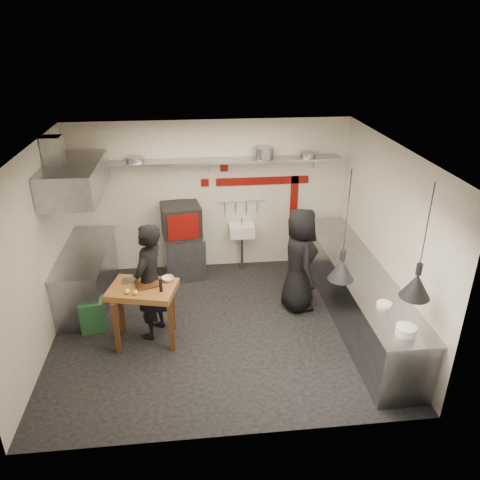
{
  "coord_description": "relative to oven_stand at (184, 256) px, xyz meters",
  "views": [
    {
      "loc": [
        -0.33,
        -5.99,
        4.32
      ],
      "look_at": [
        0.34,
        0.3,
        1.35
      ],
      "focal_mm": 35.0,
      "sensor_mm": 36.0,
      "label": 1
    }
  ],
  "objects": [
    {
      "name": "cutting_board",
      "position": [
        -0.49,
        -1.91,
        0.53
      ],
      "size": [
        0.36,
        0.3,
        0.02
      ],
      "primitive_type": "cube",
      "rotation": [
        0.0,
        0.0,
        0.3
      ],
      "color": "#4C2A14",
      "rests_on": "prep_table"
    },
    {
      "name": "veg_ball",
      "position": [
        -0.45,
        -1.76,
        0.57
      ],
      "size": [
        0.11,
        0.11,
        0.09
      ],
      "primitive_type": "sphere",
      "rotation": [
        0.0,
        0.0,
        0.31
      ],
      "color": "#4B833C",
      "rests_on": "prep_table"
    },
    {
      "name": "stock_pot",
      "position": [
        1.47,
        0.18,
        1.84
      ],
      "size": [
        0.4,
        0.4,
        0.2
      ],
      "primitive_type": "cylinder",
      "rotation": [
        0.0,
        0.0,
        0.19
      ],
      "color": "gray",
      "rests_on": "back_shelf"
    },
    {
      "name": "shelf_bracket_right",
      "position": [
        2.44,
        0.33,
        1.62
      ],
      "size": [
        0.04,
        0.06,
        0.24
      ],
      "primitive_type": "cube",
      "color": "gray",
      "rests_on": "wall_back"
    },
    {
      "name": "ceiling",
      "position": [
        0.54,
        -1.74,
        2.4
      ],
      "size": [
        5.0,
        5.0,
        0.0
      ],
      "primitive_type": "plane",
      "color": "beige",
      "rests_on": "floor"
    },
    {
      "name": "wall_back",
      "position": [
        0.54,
        0.36,
        1.0
      ],
      "size": [
        5.0,
        0.04,
        2.8
      ],
      "primitive_type": "cube",
      "color": "silver",
      "rests_on": "floor"
    },
    {
      "name": "small_bowl_right",
      "position": [
        2.64,
        -2.79,
        0.56
      ],
      "size": [
        0.22,
        0.22,
        0.05
      ],
      "primitive_type": "cylinder",
      "rotation": [
        0.0,
        0.0,
        -0.14
      ],
      "color": "silver",
      "rests_on": "counter_right_top"
    },
    {
      "name": "counter_left_top",
      "position": [
        -1.61,
        -0.69,
        0.52
      ],
      "size": [
        0.76,
        2.0,
        0.03
      ],
      "primitive_type": "cube",
      "color": "gray",
      "rests_on": "counter_left"
    },
    {
      "name": "green_bin",
      "position": [
        -1.41,
        -1.53,
        -0.15
      ],
      "size": [
        0.4,
        0.4,
        0.5
      ],
      "primitive_type": "cube",
      "rotation": [
        0.0,
        0.0,
        0.16
      ],
      "color": "#215733",
      "rests_on": "floor"
    },
    {
      "name": "prep_table",
      "position": [
        -0.56,
        -1.94,
        0.06
      ],
      "size": [
        1.04,
        0.84,
        0.92
      ],
      "primitive_type": null,
      "rotation": [
        0.0,
        0.0,
        -0.24
      ],
      "color": "#905E2F",
      "rests_on": "floor"
    },
    {
      "name": "chef_right",
      "position": [
        1.86,
        -1.26,
        0.47
      ],
      "size": [
        0.63,
        0.9,
        1.73
      ],
      "primitive_type": "imported",
      "rotation": [
        0.0,
        0.0,
        1.67
      ],
      "color": "black",
      "rests_on": "floor"
    },
    {
      "name": "hand_sink",
      "position": [
        1.09,
        0.18,
        0.38
      ],
      "size": [
        0.46,
        0.34,
        0.22
      ],
      "primitive_type": "cube",
      "color": "silver",
      "rests_on": "wall_back"
    },
    {
      "name": "steel_tray",
      "position": [
        -0.76,
        -1.76,
        0.54
      ],
      "size": [
        0.21,
        0.16,
        0.03
      ],
      "primitive_type": "cube",
      "rotation": [
        0.0,
        0.0,
        0.19
      ],
      "color": "gray",
      "rests_on": "prep_table"
    },
    {
      "name": "oven_door",
      "position": [
        0.02,
        -0.27,
        0.69
      ],
      "size": [
        0.54,
        0.11,
        0.46
      ],
      "primitive_type": "cube",
      "rotation": [
        0.0,
        0.0,
        0.15
      ],
      "color": "#670B07",
      "rests_on": "combi_oven"
    },
    {
      "name": "pan_right",
      "position": [
        2.26,
        0.18,
        1.78
      ],
      "size": [
        0.36,
        0.36,
        0.08
      ],
      "primitive_type": "cylinder",
      "rotation": [
        0.0,
        0.0,
        0.42
      ],
      "color": "gray",
      "rests_on": "back_shelf"
    },
    {
      "name": "lemon_b",
      "position": [
        -0.63,
        -2.14,
        0.56
      ],
      "size": [
        0.08,
        0.08,
        0.07
      ],
      "primitive_type": "sphere",
      "rotation": [
        0.0,
        0.0,
        0.21
      ],
      "color": "yellow",
      "rests_on": "prep_table"
    },
    {
      "name": "oven_stand",
      "position": [
        0.0,
        0.0,
        0.0
      ],
      "size": [
        0.79,
        0.74,
        0.8
      ],
      "primitive_type": "cube",
      "rotation": [
        0.0,
        0.0,
        0.15
      ],
      "color": "gray",
      "rests_on": "floor"
    },
    {
      "name": "back_shelf",
      "position": [
        0.54,
        0.18,
        1.72
      ],
      "size": [
        4.6,
        0.34,
        0.04
      ],
      "primitive_type": "cube",
      "color": "gray",
      "rests_on": "wall_back"
    },
    {
      "name": "bowl",
      "position": [
        -0.21,
        -1.79,
        0.55
      ],
      "size": [
        0.19,
        0.19,
        0.05
      ],
      "primitive_type": "imported",
      "rotation": [
        0.0,
        0.0,
        0.09
      ],
      "color": "silver",
      "rests_on": "prep_table"
    },
    {
      "name": "plate_stack",
      "position": [
        2.66,
        -3.4,
        0.59
      ],
      "size": [
        0.26,
        0.26,
        0.11
      ],
      "primitive_type": "cylinder",
      "rotation": [
        0.0,
        0.0,
        -0.11
      ],
      "color": "silver",
      "rests_on": "counter_right_top"
    },
    {
      "name": "combi_oven",
      "position": [
        -0.02,
        0.05,
        0.69
      ],
      "size": [
        0.75,
        0.71,
        0.58
      ],
      "primitive_type": "cube",
      "rotation": [
        0.0,
        0.0,
        0.15
      ],
      "color": "black",
      "rests_on": "oven_stand"
    },
    {
      "name": "pan_mid_left",
      "position": [
        -0.7,
        0.18,
        1.78
      ],
      "size": [
        0.28,
        0.28,
        0.07
      ],
      "primitive_type": "cylinder",
      "rotation": [
        0.0,
        0.0,
        0.18
      ],
      "color": "gray",
      "rests_on": "back_shelf"
    },
    {
      "name": "floor",
      "position": [
        0.54,
        -1.74,
        -0.4
      ],
      "size": [
        5.0,
        5.0,
        0.0
      ],
      "primitive_type": "plane",
      "color": "black",
      "rests_on": "ground"
    },
    {
      "name": "wall_left",
      "position": [
        -1.96,
        -1.74,
        1.0
      ],
      "size": [
        0.04,
        4.2,
        2.8
      ],
      "primitive_type": "cube",
      "color": "silver",
      "rests_on": "floor"
    },
    {
      "name": "heat_lamp_near",
      "position": [
        2.02,
        -2.76,
        1.68
      ],
      "size": [
        0.4,
        0.4,
        1.44
      ],
      "primitive_type": null,
      "rotation": [
        0.0,
        0.0,
        -0.26
      ],
      "color": "black",
      "rests_on": "ceiling"
    },
    {
      "name": "chef_left",
      "position": [
        -0.47,
        -1.76,
        0.5
      ],
      "size": [
        0.65,
        0.77,
        1.79
      ],
      "primitive_type": "imported",
      "rotation": [
        0.0,
        0.0,
        -1.97
      ],
      "color": "black",
      "rests_on": "floor"
    },
    {
      "name": "pan_far_left",
      "position": [
        -0.75,
        0.18,
        1.79
      ],
      "size": [
        0.35,
        0.35,
        0.09
      ],
      "primitive_type": "cylinder",
      "rotation": [
        0.0,
        0.0,
        -0.32
      ],
      "color": "gray",
      "rests_on": "back_shelf"
    },
    {
      "name": "utensil_rail",
      "position": [
        1.09,
        0.32,
        0.92
      ],
      "size": [
        0.9,
        0.02,
        0.02
      ],
      "primitive_type": "cylinder",
      "rotation": [
        0.0,
        1.57,
        0.0
      ],
      "color": "gray",
      "rests_on": "wall_back"
    },
    {
      "name": "wall_right",
      "position": [
        3.04,
        -1.74,
        1.0
      ],
      "size": [
        0.04,
        4.2,
        2.8
      ],
      "primitive_type": "cube",
      "color": "silver",
      "rests_on": "floor"
    },
    {
      "name": "shelf_bracket_left",
      "position": [
        -1.36,
        0.33,
        1.62
      ],
      "size": [
        0.04,
        0.06,
        0.24
      ],
      "primitive_type": "cube",
      "color": "gray",
      "rests_on": "wall_back"
    },
    {
      "name": "red_tile_b",
      "position": [
        0.44,
        0.34,
        1.28
      ],
      "size": [
        0.14,
        0.02,
        0.14
      ],
      "primitive_type": "cube",
      "color": "#670B07",
      "rests_on": "wall_back"
    },
    {
      "name": "hood_duct",
      "position": [
        -1.81,
        -0.69,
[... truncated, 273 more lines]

